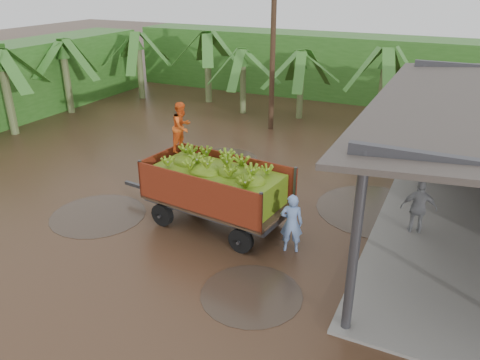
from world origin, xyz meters
name	(u,v)px	position (x,y,z in m)	size (l,w,h in m)	color
ground	(210,206)	(0.00, 0.00, 0.00)	(100.00, 100.00, 0.00)	black
hedge_north	(309,64)	(-2.00, 16.00, 1.80)	(22.00, 3.00, 3.60)	#2D661E
hedge_west	(0,84)	(-14.00, 4.00, 1.80)	(3.00, 18.00, 3.60)	#2D661E
banana_trailer	(216,186)	(0.76, -0.93, 1.26)	(5.80, 2.45, 3.41)	maroon
man_blue	(291,223)	(3.21, -1.31, 0.83)	(0.60, 0.40, 1.65)	#7090CD
man_grey	(419,208)	(6.11, 1.03, 0.83)	(0.98, 0.41, 1.66)	gray
utility_pole	(273,35)	(-1.33, 8.39, 4.31)	(1.20, 0.24, 8.51)	#47301E
banana_plants	(167,89)	(-5.85, 6.50, 1.85)	(24.11, 20.89, 4.03)	#2D661E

